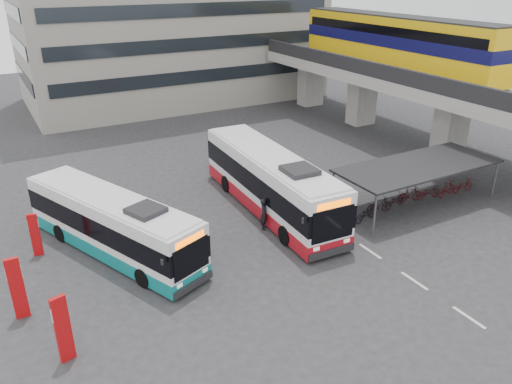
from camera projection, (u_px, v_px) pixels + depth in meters
ground at (330, 264)px, 24.01m from camera, size 120.00×120.00×0.00m
viaduct at (405, 62)px, 39.69m from camera, size 8.00×32.00×9.68m
bike_shelter at (416, 183)px, 29.64m from camera, size 10.00×4.00×2.54m
road_markings at (414, 281)px, 22.74m from camera, size 0.15×7.60×0.01m
bus_main at (271, 182)px, 28.83m from camera, size 3.32×12.70×3.72m
bus_teal at (112, 225)px, 24.52m from camera, size 6.36×11.15×3.27m
pedestrian at (264, 214)px, 26.97m from camera, size 0.71×0.78×1.78m
sign_totem_south at (63, 328)px, 17.62m from camera, size 0.58×0.31×2.73m
sign_totem_mid at (17, 287)px, 19.84m from camera, size 0.60×0.19×2.76m
sign_totem_north at (35, 234)px, 24.34m from camera, size 0.49×0.24×2.26m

